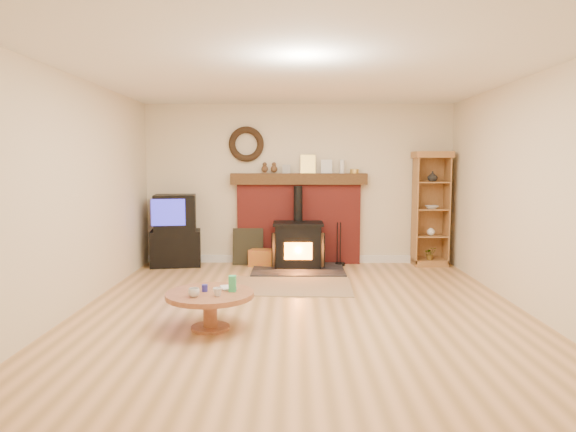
{
  "coord_description": "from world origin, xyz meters",
  "views": [
    {
      "loc": [
        -0.09,
        -5.67,
        1.64
      ],
      "look_at": [
        -0.16,
        1.0,
        0.96
      ],
      "focal_mm": 32.0,
      "sensor_mm": 36.0,
      "label": 1
    }
  ],
  "objects_px": {
    "curio_cabinet": "(430,209)",
    "coffee_table": "(210,299)",
    "wood_stove": "(298,246)",
    "tv_unit": "(176,232)"
  },
  "relations": [
    {
      "from": "tv_unit",
      "to": "coffee_table",
      "type": "distance_m",
      "value": 3.37
    },
    {
      "from": "wood_stove",
      "to": "tv_unit",
      "type": "bearing_deg",
      "value": 174.33
    },
    {
      "from": "wood_stove",
      "to": "curio_cabinet",
      "type": "relative_size",
      "value": 0.77
    },
    {
      "from": "wood_stove",
      "to": "tv_unit",
      "type": "distance_m",
      "value": 1.98
    },
    {
      "from": "wood_stove",
      "to": "coffee_table",
      "type": "relative_size",
      "value": 1.6
    },
    {
      "from": "wood_stove",
      "to": "curio_cabinet",
      "type": "distance_m",
      "value": 2.22
    },
    {
      "from": "coffee_table",
      "to": "tv_unit",
      "type": "bearing_deg",
      "value": 108.52
    },
    {
      "from": "wood_stove",
      "to": "tv_unit",
      "type": "xyz_separation_m",
      "value": [
        -1.97,
        0.2,
        0.2
      ]
    },
    {
      "from": "wood_stove",
      "to": "coffee_table",
      "type": "distance_m",
      "value": 3.12
    },
    {
      "from": "curio_cabinet",
      "to": "coffee_table",
      "type": "height_order",
      "value": "curio_cabinet"
    }
  ]
}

